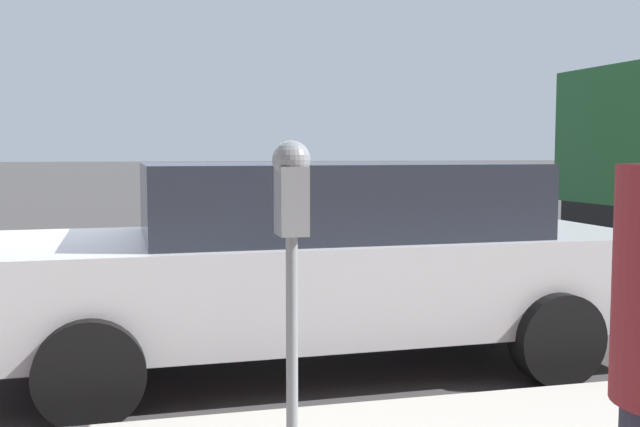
# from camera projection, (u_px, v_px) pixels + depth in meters

# --- Properties ---
(ground_plane) EXTENTS (220.00, 220.00, 0.00)m
(ground_plane) POSITION_uv_depth(u_px,v_px,m) (147.00, 345.00, 6.16)
(ground_plane) COLOR #3D3A3A
(parking_meter) EXTENTS (0.21, 0.19, 1.49)m
(parking_meter) POSITION_uv_depth(u_px,v_px,m) (291.00, 212.00, 3.69)
(parking_meter) COLOR gray
(parking_meter) RESTS_ON sidewalk
(car_silver) EXTENTS (2.06, 4.96, 1.51)m
(car_silver) POSITION_uv_depth(u_px,v_px,m) (316.00, 259.00, 5.54)
(car_silver) COLOR #B7BABF
(car_silver) RESTS_ON ground_plane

